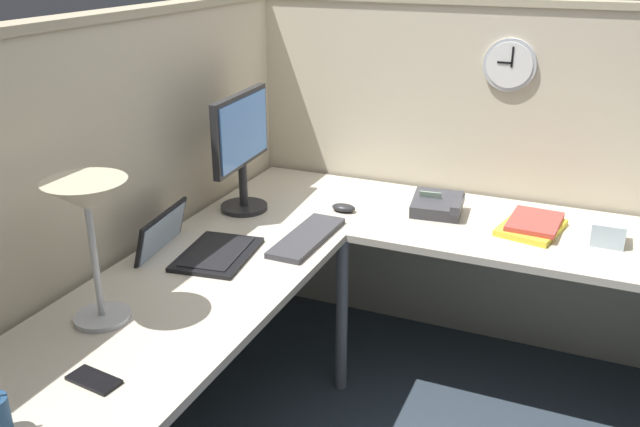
{
  "coord_description": "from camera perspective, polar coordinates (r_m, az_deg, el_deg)",
  "views": [
    {
      "loc": [
        -2.13,
        -0.72,
        1.79
      ],
      "look_at": [
        -0.15,
        0.13,
        0.93
      ],
      "focal_mm": 37.99,
      "sensor_mm": 36.0,
      "label": 1
    }
  ],
  "objects": [
    {
      "name": "laptop",
      "position": [
        2.53,
        -10.67,
        -2.8
      ],
      "size": [
        0.39,
        0.42,
        0.22
      ],
      "color": "black",
      "rests_on": "desk"
    },
    {
      "name": "tissue_box",
      "position": [
        2.78,
        23.12,
        -1.46
      ],
      "size": [
        0.12,
        0.12,
        0.09
      ],
      "primitive_type": "cube",
      "color": "silver",
      "rests_on": "desk"
    },
    {
      "name": "cell_phone",
      "position": [
        1.9,
        -18.51,
        -13.15
      ],
      "size": [
        0.09,
        0.15,
        0.01
      ],
      "primitive_type": "cube",
      "rotation": [
        0.0,
        0.0,
        -0.12
      ],
      "color": "black",
      "rests_on": "desk"
    },
    {
      "name": "office_phone",
      "position": [
        2.87,
        9.97,
        0.63
      ],
      "size": [
        0.21,
        0.22,
        0.11
      ],
      "color": "#38383D",
      "rests_on": "desk"
    },
    {
      "name": "desk_lamp_dome",
      "position": [
        2.03,
        -18.99,
        0.47
      ],
      "size": [
        0.24,
        0.24,
        0.44
      ],
      "color": "#B7BABF",
      "rests_on": "desk"
    },
    {
      "name": "desk",
      "position": [
        2.39,
        3.88,
        -7.23
      ],
      "size": [
        2.35,
        2.15,
        0.73
      ],
      "color": "beige",
      "rests_on": "ground"
    },
    {
      "name": "cubicle_wall_right",
      "position": [
        3.19,
        13.81,
        2.96
      ],
      "size": [
        0.12,
        2.37,
        1.58
      ],
      "color": "beige",
      "rests_on": "ground"
    },
    {
      "name": "book_stack",
      "position": [
        2.81,
        17.47,
        -0.94
      ],
      "size": [
        0.32,
        0.26,
        0.04
      ],
      "color": "yellow",
      "rests_on": "desk"
    },
    {
      "name": "cubicle_wall_back",
      "position": [
        2.57,
        -17.39,
        -2.04
      ],
      "size": [
        2.57,
        0.12,
        1.58
      ],
      "color": "beige",
      "rests_on": "ground"
    },
    {
      "name": "keyboard",
      "position": [
        2.6,
        -1.1,
        -2.01
      ],
      "size": [
        0.43,
        0.15,
        0.02
      ],
      "primitive_type": "cube",
      "rotation": [
        0.0,
        0.0,
        -0.02
      ],
      "color": "#38383D",
      "rests_on": "desk"
    },
    {
      "name": "monitor",
      "position": [
        2.82,
        -6.61,
        5.9
      ],
      "size": [
        0.46,
        0.2,
        0.5
      ],
      "color": "#232326",
      "rests_on": "desk"
    },
    {
      "name": "computer_mouse",
      "position": [
        2.87,
        2.0,
        0.49
      ],
      "size": [
        0.06,
        0.1,
        0.03
      ],
      "primitive_type": "ellipsoid",
      "color": "#232326",
      "rests_on": "desk"
    },
    {
      "name": "wall_clock",
      "position": [
        3.01,
        15.7,
        11.98
      ],
      "size": [
        0.04,
        0.22,
        0.22
      ],
      "color": "#B7BABF"
    },
    {
      "name": "ground_plane",
      "position": [
        2.87,
        3.63,
        -16.8
      ],
      "size": [
        6.8,
        6.8,
        0.0
      ],
      "primitive_type": "plane",
      "color": "#2D3842"
    }
  ]
}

